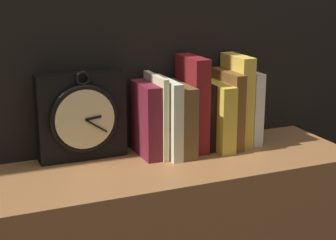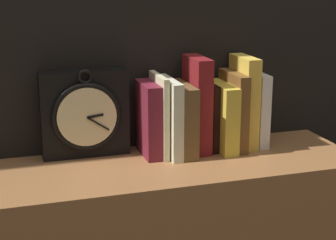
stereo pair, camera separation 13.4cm
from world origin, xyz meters
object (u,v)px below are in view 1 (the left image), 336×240
Objects in this scene: book_slot0_maroon at (146,120)px; book_slot5_black at (203,115)px; book_slot9_white at (248,106)px; clock at (82,116)px; book_slot7_brown at (227,109)px; book_slot1_cream at (156,115)px; book_slot2_cream at (166,117)px; book_slot4_maroon at (192,104)px; book_slot6_yellow at (216,115)px; book_slot3_brown at (179,119)px; book_slot8_yellow at (237,100)px.

book_slot5_black is (0.16, 0.01, -0.01)m from book_slot0_maroon.
book_slot5_black is 0.13m from book_slot9_white.
clock is 0.38m from book_slot7_brown.
clock is 1.11× the size of book_slot1_cream.
book_slot2_cream is 1.00× the size of book_slot9_white.
book_slot4_maroon reaches higher than book_slot6_yellow.
book_slot3_brown is (0.06, -0.01, -0.01)m from book_slot1_cream.
book_slot8_yellow is 1.23× the size of book_slot9_white.
book_slot9_white is (0.11, 0.02, 0.01)m from book_slot6_yellow.
book_slot8_yellow reaches higher than book_slot0_maroon.
clock is 1.31× the size of book_slot6_yellow.
book_slot2_cream is at bearing -170.85° from book_slot4_maroon.
book_slot0_maroon is at bearing 178.12° from book_slot7_brown.
book_slot2_cream is 0.11m from book_slot5_black.
book_slot8_yellow is (0.07, 0.01, 0.03)m from book_slot6_yellow.
book_slot4_maroon is 0.05m from book_slot5_black.
book_slot1_cream is 1.03× the size of book_slot7_brown.
book_slot4_maroon is at bearing 169.01° from book_slot6_yellow.
book_slot5_black is at bearing 8.46° from book_slot4_maroon.
book_slot6_yellow is at bearing -10.99° from book_slot4_maroon.
book_slot2_cream and book_slot9_white have the same top height.
book_slot8_yellow reaches higher than book_slot7_brown.
book_slot2_cream is at bearing 179.80° from book_slot3_brown.
book_slot1_cream reaches higher than book_slot0_maroon.
book_slot8_yellow reaches higher than clock.
book_slot2_cream is 0.08m from book_slot4_maroon.
book_slot4_maroon is at bearing -171.54° from book_slot5_black.
book_slot4_maroon is at bearing 175.31° from book_slot7_brown.
book_slot3_brown is 0.74× the size of book_slot4_maroon.
book_slot2_cream is at bearing -18.36° from book_slot1_cream.
clock is 0.32m from book_slot5_black.
book_slot8_yellow is (0.26, 0.00, 0.03)m from book_slot0_maroon.
book_slot3_brown is 1.04× the size of book_slot6_yellow.
book_slot1_cream is (0.18, -0.04, -0.01)m from clock.
book_slot1_cream is 0.17m from book_slot6_yellow.
book_slot4_maroon is at bearing -178.90° from book_slot9_white.
book_slot7_brown is at bearing -170.92° from book_slot9_white.
clock is at bearing 174.67° from book_slot5_black.
book_slot5_black is at bearing 168.25° from book_slot7_brown.
book_slot7_brown is (0.10, -0.01, -0.02)m from book_slot4_maroon.
book_slot4_maroon is 1.02× the size of book_slot8_yellow.
book_slot4_maroon is 0.07m from book_slot6_yellow.
book_slot4_maroon reaches higher than book_slot1_cream.
book_slot8_yellow is at bearing 4.50° from book_slot3_brown.
book_slot6_yellow is at bearing -3.49° from book_slot0_maroon.
book_slot9_white reaches higher than book_slot3_brown.
book_slot2_cream reaches higher than book_slot0_maroon.
book_slot5_black reaches higher than book_slot6_yellow.
book_slot1_cream is 0.11m from book_slot4_maroon.
book_slot4_maroon is 0.10m from book_slot7_brown.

